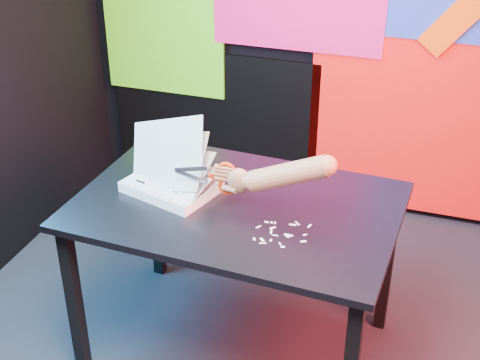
% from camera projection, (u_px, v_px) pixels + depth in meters
% --- Properties ---
extents(room, '(3.01, 3.01, 2.71)m').
position_uv_depth(room, '(265.00, 74.00, 2.23)').
color(room, '#232329').
rests_on(room, ground).
extents(backdrop, '(2.88, 0.05, 2.08)m').
position_uv_depth(backdrop, '(352.00, 54.00, 3.62)').
color(backdrop, red).
rests_on(backdrop, ground).
extents(work_table, '(1.31, 0.91, 0.75)m').
position_uv_depth(work_table, '(237.00, 221.00, 2.70)').
color(work_table, black).
rests_on(work_table, ground).
extents(printout_stack, '(0.42, 0.35, 0.34)m').
position_uv_depth(printout_stack, '(171.00, 184.00, 2.73)').
color(printout_stack, white).
rests_on(printout_stack, work_table).
extents(scissors, '(0.25, 0.02, 0.14)m').
position_uv_depth(scissors, '(222.00, 178.00, 2.56)').
color(scissors, silver).
rests_on(scissors, printout_stack).
extents(hand_forearm, '(0.46, 0.08, 0.21)m').
position_uv_depth(hand_forearm, '(280.00, 175.00, 2.47)').
color(hand_forearm, brown).
rests_on(hand_forearm, work_table).
extents(paper_clippings, '(0.20, 0.19, 0.00)m').
position_uv_depth(paper_clippings, '(281.00, 233.00, 2.47)').
color(paper_clippings, white).
rests_on(paper_clippings, work_table).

